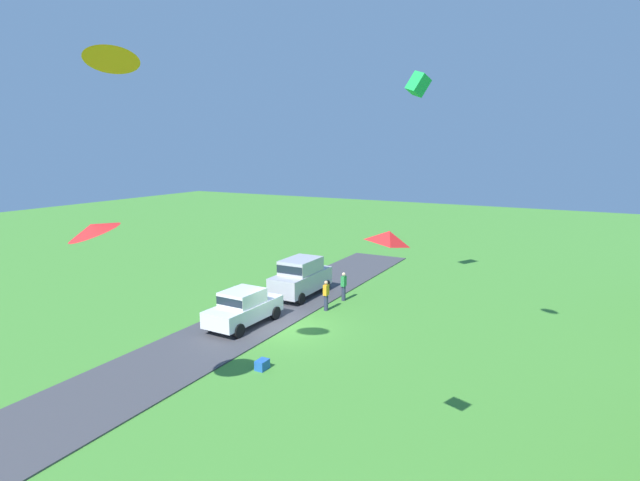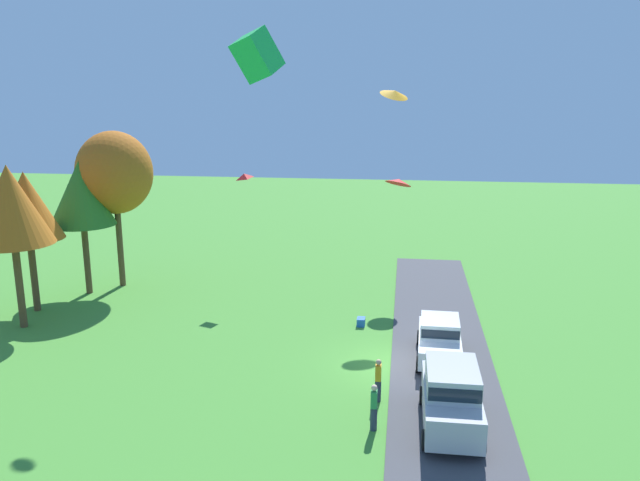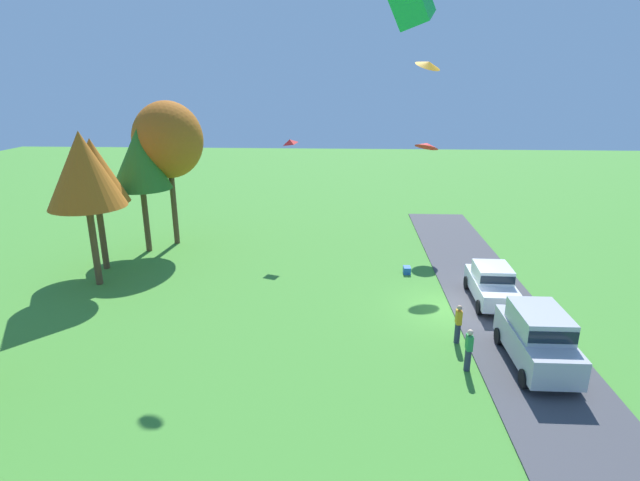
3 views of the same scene
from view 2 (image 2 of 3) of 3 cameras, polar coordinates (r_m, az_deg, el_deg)
ground_plane at (r=27.66m, az=6.35°, el=-11.29°), size 120.00×120.00×0.00m
pavement_strip at (r=27.71m, az=11.14°, el=-11.36°), size 36.00×4.40×0.06m
car_suv_far_end at (r=22.72m, az=11.92°, el=-13.62°), size 4.60×2.05×2.28m
car_sedan_near_entrance at (r=28.14m, az=10.87°, el=-8.71°), size 4.45×2.05×1.84m
person_watching_sky at (r=22.45m, az=4.95°, el=-14.92°), size 0.36×0.24×1.71m
person_on_lawn at (r=24.33m, az=5.34°, el=-12.58°), size 0.36×0.24×1.71m
tree_far_right at (r=33.60m, az=-26.47°, el=2.88°), size 3.88×3.88×8.19m
tree_lone_near at (r=36.02m, az=-25.26°, el=2.84°), size 3.58×3.58×7.56m
tree_center_back at (r=38.07m, az=-21.01°, el=3.99°), size 3.69×3.69×7.78m
tree_right_of_center at (r=38.83m, az=-18.27°, el=5.87°), size 4.44×4.44×9.38m
cooler_box at (r=31.89m, az=3.77°, el=-7.43°), size 0.56×0.40×0.40m
kite_diamond_high_right at (r=36.16m, az=-6.96°, el=5.86°), size 1.05×1.08×0.44m
kite_delta_low_drifter at (r=36.19m, az=7.20°, el=5.38°), size 2.16×2.16×0.76m
kite_box_near_flag at (r=17.30m, az=-5.76°, el=16.51°), size 1.34×1.42×1.54m
kite_delta_high_left at (r=35.04m, az=6.82°, el=13.24°), size 2.20×2.21×0.85m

